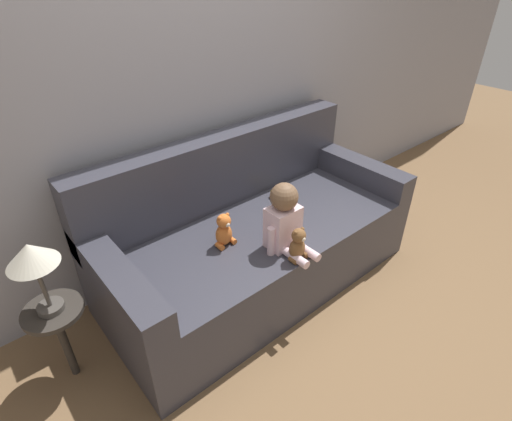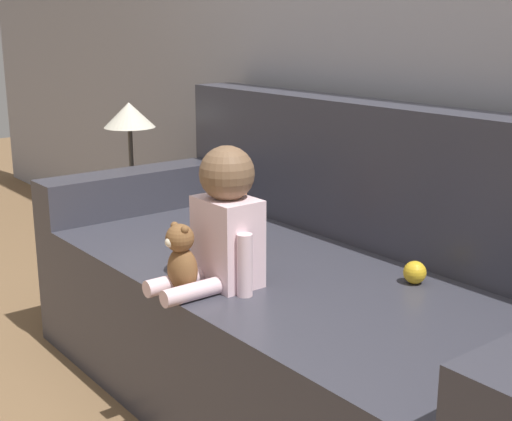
% 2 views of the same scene
% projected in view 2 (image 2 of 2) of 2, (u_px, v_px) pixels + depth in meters
% --- Properties ---
extents(ground_plane, '(12.00, 12.00, 0.00)m').
position_uv_depth(ground_plane, '(302.00, 406.00, 2.27)').
color(ground_plane, brown).
extents(couch, '(2.00, 0.91, 0.93)m').
position_uv_depth(couch, '(318.00, 308.00, 2.23)').
color(couch, '#383842').
rests_on(couch, ground_plane).
extents(person_baby, '(0.25, 0.32, 0.40)m').
position_uv_depth(person_baby, '(224.00, 223.00, 1.98)').
color(person_baby, silver).
rests_on(person_baby, couch).
extents(teddy_bear_brown, '(0.12, 0.09, 0.20)m').
position_uv_depth(teddy_bear_brown, '(181.00, 260.00, 1.95)').
color(teddy_bear_brown, brown).
rests_on(teddy_bear_brown, couch).
extents(plush_toy_side, '(0.12, 0.09, 0.21)m').
position_uv_depth(plush_toy_side, '(236.00, 220.00, 2.33)').
color(plush_toy_side, orange).
rests_on(plush_toy_side, couch).
extents(toy_ball, '(0.07, 0.07, 0.07)m').
position_uv_depth(toy_ball, '(415.00, 272.00, 2.03)').
color(toy_ball, gold).
rests_on(toy_ball, couch).
extents(side_table, '(0.28, 0.28, 0.85)m').
position_uv_depth(side_table, '(131.00, 149.00, 3.08)').
color(side_table, '#332D28').
rests_on(side_table, ground_plane).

